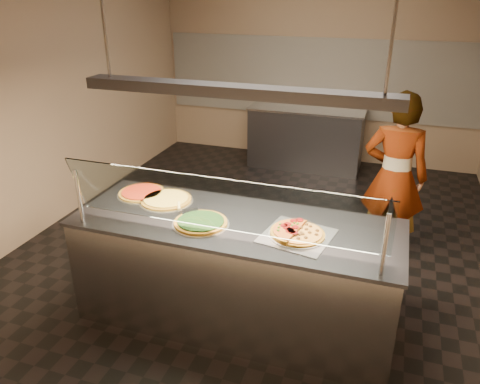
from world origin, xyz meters
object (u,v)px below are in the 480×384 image
(heat_lamp_housing, at_px, (235,91))
(pizza_spinach, at_px, (201,222))
(serving_counter, at_px, (236,271))
(perforated_tray, at_px, (297,235))
(prep_table, at_px, (306,137))
(pizza_spatula, at_px, (184,208))
(pizza_cheese, at_px, (166,199))
(pizza_tomato, at_px, (142,192))
(worker, at_px, (394,177))
(sneeze_guard, at_px, (219,205))
(half_pizza_pepperoni, at_px, (285,230))
(half_pizza_sausage, at_px, (310,234))

(heat_lamp_housing, bearing_deg, pizza_spinach, -151.51)
(serving_counter, height_order, perforated_tray, perforated_tray)
(prep_table, bearing_deg, pizza_spatula, -94.01)
(pizza_cheese, bearing_deg, pizza_tomato, 167.25)
(pizza_cheese, distance_m, worker, 2.28)
(sneeze_guard, xyz_separation_m, half_pizza_pepperoni, (0.41, 0.27, -0.26))
(half_pizza_pepperoni, relative_size, pizza_spinach, 0.96)
(sneeze_guard, height_order, pizza_tomato, sneeze_guard)
(perforated_tray, xyz_separation_m, half_pizza_sausage, (0.10, 0.00, 0.02))
(half_pizza_pepperoni, distance_m, heat_lamp_housing, 1.07)
(pizza_spinach, distance_m, pizza_spatula, 0.28)
(half_pizza_pepperoni, bearing_deg, serving_counter, 170.26)
(pizza_spatula, xyz_separation_m, heat_lamp_housing, (0.46, -0.04, 0.99))
(serving_counter, xyz_separation_m, half_pizza_sausage, (0.60, -0.07, 0.49))
(perforated_tray, relative_size, worker, 0.32)
(serving_counter, distance_m, half_pizza_pepperoni, 0.65)
(pizza_spatula, relative_size, worker, 0.15)
(pizza_spinach, relative_size, pizza_tomato, 1.03)
(serving_counter, height_order, half_pizza_pepperoni, half_pizza_pepperoni)
(serving_counter, bearing_deg, heat_lamp_housing, 0.00)
(half_pizza_pepperoni, xyz_separation_m, pizza_spatula, (-0.87, 0.11, -0.01))
(sneeze_guard, distance_m, pizza_tomato, 1.15)
(sneeze_guard, xyz_separation_m, half_pizza_sausage, (0.60, 0.27, -0.27))
(serving_counter, height_order, pizza_tomato, pizza_tomato)
(sneeze_guard, bearing_deg, half_pizza_sausage, 24.37)
(pizza_tomato, bearing_deg, sneeze_guard, -30.89)
(sneeze_guard, distance_m, pizza_cheese, 0.90)
(half_pizza_sausage, relative_size, worker, 0.25)
(half_pizza_sausage, height_order, worker, worker)
(worker, distance_m, heat_lamp_housing, 2.19)
(prep_table, bearing_deg, half_pizza_pepperoni, -81.23)
(sneeze_guard, xyz_separation_m, pizza_tomato, (-0.96, 0.57, -0.28))
(serving_counter, relative_size, prep_table, 1.50)
(pizza_spinach, bearing_deg, serving_counter, 28.49)
(pizza_cheese, bearing_deg, pizza_spatula, -29.90)
(worker, bearing_deg, pizza_tomato, 33.77)
(half_pizza_pepperoni, xyz_separation_m, worker, (0.74, 1.59, -0.10))
(half_pizza_pepperoni, relative_size, half_pizza_sausage, 1.00)
(prep_table, bearing_deg, pizza_cheese, -97.63)
(half_pizza_sausage, distance_m, prep_table, 4.04)
(sneeze_guard, relative_size, half_pizza_pepperoni, 5.49)
(half_pizza_sausage, bearing_deg, pizza_spinach, -175.94)
(sneeze_guard, relative_size, pizza_spinach, 5.24)
(serving_counter, bearing_deg, pizza_tomato, 166.55)
(perforated_tray, bearing_deg, worker, 67.98)
(perforated_tray, height_order, worker, worker)
(pizza_spinach, height_order, worker, worker)
(half_pizza_sausage, bearing_deg, sneeze_guard, -155.63)
(heat_lamp_housing, bearing_deg, sneeze_guard, -90.00)
(half_pizza_pepperoni, bearing_deg, prep_table, 98.77)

